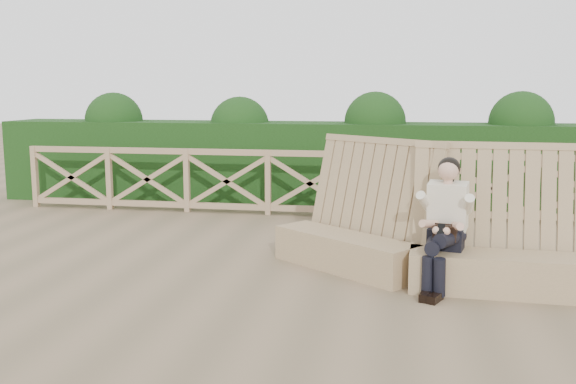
# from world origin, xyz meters

# --- Properties ---
(ground) EXTENTS (60.00, 60.00, 0.00)m
(ground) POSITION_xyz_m (0.00, 0.00, 0.00)
(ground) COLOR brown
(ground) RESTS_ON ground
(bench) EXTENTS (3.51, 1.85, 1.55)m
(bench) POSITION_xyz_m (1.74, 0.16, 0.39)
(bench) COLOR #8B724F
(bench) RESTS_ON ground
(woman) EXTENTS (0.52, 0.90, 1.40)m
(woman) POSITION_xyz_m (1.97, -0.17, 0.73)
(woman) COLOR black
(woman) RESTS_ON ground
(guardrail) EXTENTS (10.10, 0.09, 1.10)m
(guardrail) POSITION_xyz_m (0.00, 3.50, 0.55)
(guardrail) COLOR #8E6F52
(guardrail) RESTS_ON ground
(hedge) EXTENTS (12.00, 1.20, 1.50)m
(hedge) POSITION_xyz_m (0.00, 4.70, 0.75)
(hedge) COLOR black
(hedge) RESTS_ON ground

